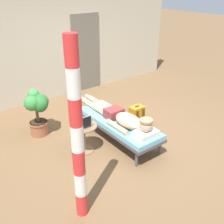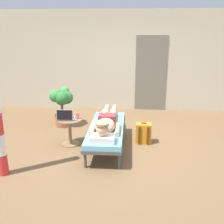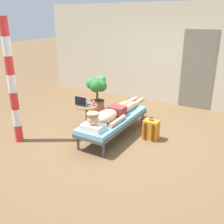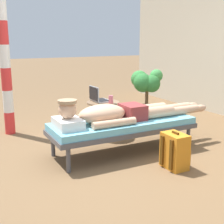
{
  "view_description": "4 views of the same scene",
  "coord_description": "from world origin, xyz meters",
  "px_view_note": "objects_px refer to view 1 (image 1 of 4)",
  "views": [
    {
      "loc": [
        -2.9,
        -3.36,
        2.79
      ],
      "look_at": [
        -0.12,
        0.29,
        0.49
      ],
      "focal_mm": 42.39,
      "sensor_mm": 36.0,
      "label": 1
    },
    {
      "loc": [
        0.29,
        -4.68,
        2.16
      ],
      "look_at": [
        -0.06,
        0.22,
        0.65
      ],
      "focal_mm": 42.94,
      "sensor_mm": 36.0,
      "label": 2
    },
    {
      "loc": [
        2.25,
        -4.11,
        2.32
      ],
      "look_at": [
        -0.18,
        0.04,
        0.53
      ],
      "focal_mm": 41.05,
      "sensor_mm": 36.0,
      "label": 3
    },
    {
      "loc": [
        3.17,
        -1.84,
        1.43
      ],
      "look_at": [
        -0.25,
        -0.05,
        0.52
      ],
      "focal_mm": 50.41,
      "sensor_mm": 36.0,
      "label": 4
    }
  ],
  "objects_px": {
    "lounge_chair": "(118,124)",
    "drink_glass": "(89,119)",
    "porch_post": "(77,138)",
    "backpack": "(137,115)",
    "potted_plant": "(37,109)",
    "side_table": "(84,134)",
    "laptop": "(82,125)",
    "person_reclining": "(120,117)"
  },
  "relations": [
    {
      "from": "lounge_chair",
      "to": "backpack",
      "type": "bearing_deg",
      "value": 20.33
    },
    {
      "from": "potted_plant",
      "to": "porch_post",
      "type": "height_order",
      "value": "porch_post"
    },
    {
      "from": "potted_plant",
      "to": "porch_post",
      "type": "relative_size",
      "value": 0.39
    },
    {
      "from": "potted_plant",
      "to": "porch_post",
      "type": "bearing_deg",
      "value": -99.86
    },
    {
      "from": "person_reclining",
      "to": "porch_post",
      "type": "height_order",
      "value": "porch_post"
    },
    {
      "from": "drink_glass",
      "to": "potted_plant",
      "type": "relative_size",
      "value": 0.12
    },
    {
      "from": "drink_glass",
      "to": "backpack",
      "type": "height_order",
      "value": "drink_glass"
    },
    {
      "from": "lounge_chair",
      "to": "person_reclining",
      "type": "distance_m",
      "value": 0.18
    },
    {
      "from": "lounge_chair",
      "to": "drink_glass",
      "type": "bearing_deg",
      "value": 167.8
    },
    {
      "from": "side_table",
      "to": "laptop",
      "type": "bearing_deg",
      "value": -139.48
    },
    {
      "from": "lounge_chair",
      "to": "backpack",
      "type": "height_order",
      "value": "backpack"
    },
    {
      "from": "backpack",
      "to": "porch_post",
      "type": "xyz_separation_m",
      "value": [
        -2.22,
        -1.4,
        0.97
      ]
    },
    {
      "from": "laptop",
      "to": "drink_glass",
      "type": "xyz_separation_m",
      "value": [
        0.21,
        0.1,
        -0.0
      ]
    },
    {
      "from": "laptop",
      "to": "backpack",
      "type": "height_order",
      "value": "laptop"
    },
    {
      "from": "lounge_chair",
      "to": "porch_post",
      "type": "height_order",
      "value": "porch_post"
    },
    {
      "from": "side_table",
      "to": "potted_plant",
      "type": "distance_m",
      "value": 1.12
    },
    {
      "from": "side_table",
      "to": "backpack",
      "type": "relative_size",
      "value": 1.23
    },
    {
      "from": "side_table",
      "to": "potted_plant",
      "type": "relative_size",
      "value": 0.57
    },
    {
      "from": "lounge_chair",
      "to": "drink_glass",
      "type": "height_order",
      "value": "drink_glass"
    },
    {
      "from": "potted_plant",
      "to": "porch_post",
      "type": "distance_m",
      "value": 2.34
    },
    {
      "from": "lounge_chair",
      "to": "laptop",
      "type": "relative_size",
      "value": 6.04
    },
    {
      "from": "porch_post",
      "to": "backpack",
      "type": "bearing_deg",
      "value": 32.13
    },
    {
      "from": "laptop",
      "to": "backpack",
      "type": "relative_size",
      "value": 0.73
    },
    {
      "from": "laptop",
      "to": "backpack",
      "type": "bearing_deg",
      "value": 9.22
    },
    {
      "from": "backpack",
      "to": "potted_plant",
      "type": "bearing_deg",
      "value": 155.69
    },
    {
      "from": "person_reclining",
      "to": "laptop",
      "type": "height_order",
      "value": "laptop"
    },
    {
      "from": "lounge_chair",
      "to": "side_table",
      "type": "bearing_deg",
      "value": 174.28
    },
    {
      "from": "person_reclining",
      "to": "backpack",
      "type": "relative_size",
      "value": 5.12
    },
    {
      "from": "potted_plant",
      "to": "backpack",
      "type": "bearing_deg",
      "value": -24.31
    },
    {
      "from": "drink_glass",
      "to": "porch_post",
      "type": "distance_m",
      "value": 1.68
    },
    {
      "from": "backpack",
      "to": "porch_post",
      "type": "bearing_deg",
      "value": -147.87
    },
    {
      "from": "potted_plant",
      "to": "laptop",
      "type": "bearing_deg",
      "value": -72.32
    },
    {
      "from": "laptop",
      "to": "porch_post",
      "type": "bearing_deg",
      "value": -122.27
    },
    {
      "from": "person_reclining",
      "to": "backpack",
      "type": "bearing_deg",
      "value": 24.45
    },
    {
      "from": "person_reclining",
      "to": "side_table",
      "type": "distance_m",
      "value": 0.75
    },
    {
      "from": "potted_plant",
      "to": "drink_glass",
      "type": "bearing_deg",
      "value": -60.36
    },
    {
      "from": "backpack",
      "to": "potted_plant",
      "type": "height_order",
      "value": "potted_plant"
    },
    {
      "from": "backpack",
      "to": "porch_post",
      "type": "distance_m",
      "value": 2.8
    },
    {
      "from": "lounge_chair",
      "to": "porch_post",
      "type": "distance_m",
      "value": 2.06
    },
    {
      "from": "side_table",
      "to": "porch_post",
      "type": "xyz_separation_m",
      "value": [
        -0.79,
        -1.21,
        0.82
      ]
    },
    {
      "from": "lounge_chair",
      "to": "side_table",
      "type": "relative_size",
      "value": 3.58
    },
    {
      "from": "potted_plant",
      "to": "porch_post",
      "type": "xyz_separation_m",
      "value": [
        -0.39,
        -2.23,
        0.61
      ]
    }
  ]
}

